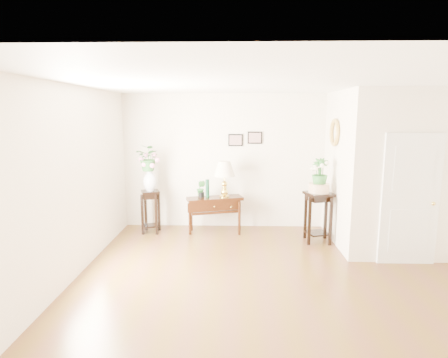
{
  "coord_description": "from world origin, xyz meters",
  "views": [
    {
      "loc": [
        -0.66,
        -5.05,
        2.38
      ],
      "look_at": [
        -0.85,
        1.3,
        1.28
      ],
      "focal_mm": 30.0,
      "sensor_mm": 36.0,
      "label": 1
    }
  ],
  "objects_px": {
    "table_lamp": "(224,180)",
    "console_table": "(215,215)",
    "plant_stand_b": "(318,217)",
    "plant_stand_a": "(151,212)"
  },
  "relations": [
    {
      "from": "table_lamp",
      "to": "console_table",
      "type": "bearing_deg",
      "value": 180.0
    },
    {
      "from": "table_lamp",
      "to": "plant_stand_b",
      "type": "height_order",
      "value": "table_lamp"
    },
    {
      "from": "console_table",
      "to": "plant_stand_a",
      "type": "relative_size",
      "value": 1.28
    },
    {
      "from": "console_table",
      "to": "plant_stand_b",
      "type": "height_order",
      "value": "plant_stand_b"
    },
    {
      "from": "console_table",
      "to": "table_lamp",
      "type": "distance_m",
      "value": 0.74
    },
    {
      "from": "console_table",
      "to": "table_lamp",
      "type": "height_order",
      "value": "table_lamp"
    },
    {
      "from": "console_table",
      "to": "plant_stand_b",
      "type": "bearing_deg",
      "value": -30.16
    },
    {
      "from": "console_table",
      "to": "plant_stand_b",
      "type": "xyz_separation_m",
      "value": [
        1.96,
        -0.48,
        0.1
      ]
    },
    {
      "from": "plant_stand_a",
      "to": "table_lamp",
      "type": "bearing_deg",
      "value": 0.72
    },
    {
      "from": "console_table",
      "to": "plant_stand_a",
      "type": "distance_m",
      "value": 1.3
    }
  ]
}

